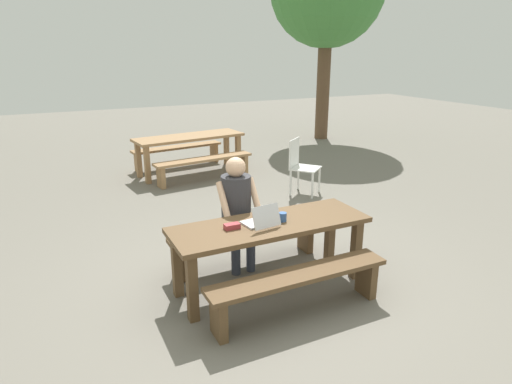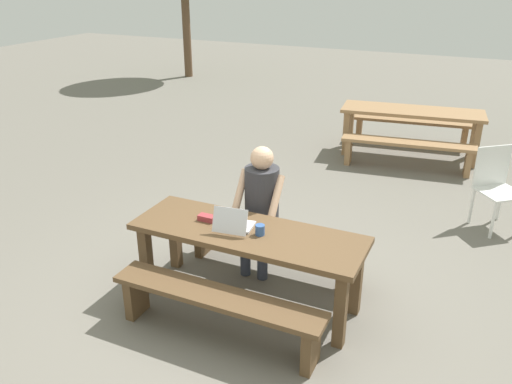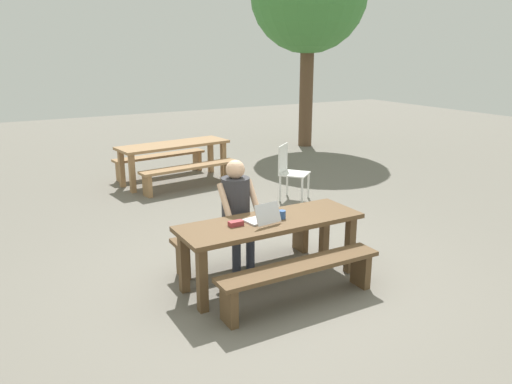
% 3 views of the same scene
% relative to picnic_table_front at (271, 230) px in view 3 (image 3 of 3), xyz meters
% --- Properties ---
extents(ground_plane, '(30.00, 30.00, 0.00)m').
position_rel_picnic_table_front_xyz_m(ground_plane, '(0.00, 0.00, -0.60)').
color(ground_plane, slate).
extents(picnic_table_front, '(2.01, 0.68, 0.71)m').
position_rel_picnic_table_front_xyz_m(picnic_table_front, '(0.00, 0.00, 0.00)').
color(picnic_table_front, brown).
rests_on(picnic_table_front, ground).
extents(bench_near, '(1.77, 0.30, 0.43)m').
position_rel_picnic_table_front_xyz_m(bench_near, '(0.00, -0.57, -0.28)').
color(bench_near, brown).
rests_on(bench_near, ground).
extents(bench_far, '(1.77, 0.30, 0.43)m').
position_rel_picnic_table_front_xyz_m(bench_far, '(0.00, 0.57, -0.28)').
color(bench_far, brown).
rests_on(bench_far, ground).
extents(laptop, '(0.33, 0.33, 0.23)m').
position_rel_picnic_table_front_xyz_m(laptop, '(-0.12, -0.03, 0.17)').
color(laptop, silver).
rests_on(laptop, picnic_table_front).
extents(small_pouch, '(0.15, 0.08, 0.05)m').
position_rel_picnic_table_front_xyz_m(small_pouch, '(-0.41, 0.02, 0.14)').
color(small_pouch, '#993338').
rests_on(small_pouch, picnic_table_front).
extents(coffee_mug, '(0.08, 0.08, 0.09)m').
position_rel_picnic_table_front_xyz_m(coffee_mug, '(0.13, -0.02, 0.16)').
color(coffee_mug, '#335693').
rests_on(coffee_mug, picnic_table_front).
extents(person_seated, '(0.43, 0.42, 1.27)m').
position_rel_picnic_table_front_xyz_m(person_seated, '(-0.12, 0.54, 0.14)').
color(person_seated, '#333847').
rests_on(person_seated, ground).
extents(plastic_chair, '(0.62, 0.62, 0.92)m').
position_rel_picnic_table_front_xyz_m(plastic_chair, '(1.90, 2.51, -0.11)').
color(plastic_chair, white).
rests_on(plastic_chair, ground).
extents(picnic_table_mid, '(2.17, 0.93, 0.74)m').
position_rel_picnic_table_front_xyz_m(picnic_table_mid, '(0.61, 4.55, 0.03)').
color(picnic_table_mid, '#9E754C').
rests_on(picnic_table_mid, ground).
extents(bench_mid_south, '(1.92, 0.53, 0.43)m').
position_rel_picnic_table_front_xyz_m(bench_mid_south, '(0.69, 3.94, -0.27)').
color(bench_mid_south, '#9E754C').
rests_on(bench_mid_south, ground).
extents(bench_mid_north, '(1.92, 0.53, 0.43)m').
position_rel_picnic_table_front_xyz_m(bench_mid_north, '(0.54, 5.15, -0.27)').
color(bench_mid_north, '#9E754C').
rests_on(bench_mid_north, ground).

